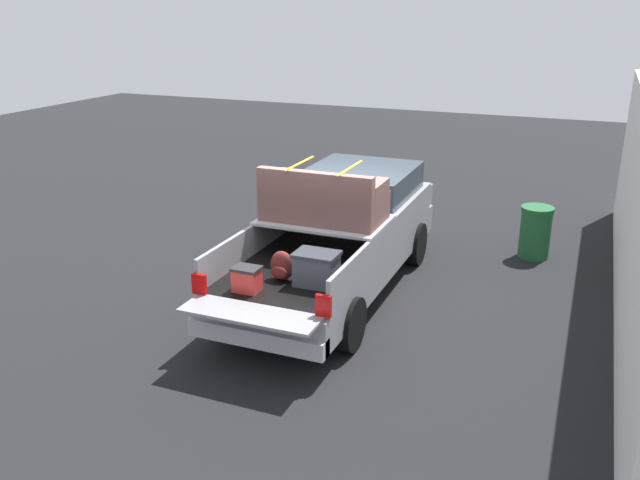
# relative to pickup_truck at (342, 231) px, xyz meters

# --- Properties ---
(ground_plane) EXTENTS (40.00, 40.00, 0.00)m
(ground_plane) POSITION_rel_pickup_truck_xyz_m (-0.35, 0.00, -0.94)
(ground_plane) COLOR black
(pickup_truck) EXTENTS (6.05, 2.06, 2.23)m
(pickup_truck) POSITION_rel_pickup_truck_xyz_m (0.00, 0.00, 0.00)
(pickup_truck) COLOR gray
(pickup_truck) RESTS_ON ground_plane
(trash_can) EXTENTS (0.60, 0.60, 0.98)m
(trash_can) POSITION_rel_pickup_truck_xyz_m (2.57, -2.87, -0.44)
(trash_can) COLOR #1E592D
(trash_can) RESTS_ON ground_plane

